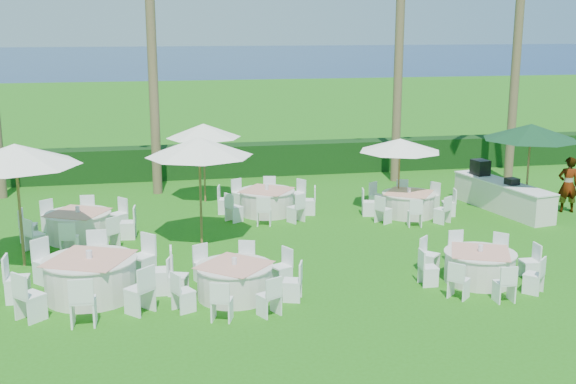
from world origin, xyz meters
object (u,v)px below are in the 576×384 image
staff_person (568,185)px  umbrella_a (15,155)px  banquet_table_d (79,225)px  umbrella_b (199,147)px  umbrella_c (203,131)px  umbrella_green (531,132)px  banquet_table_a (91,277)px  banquet_table_c (480,266)px  banquet_table_f (408,203)px  umbrella_d (400,145)px  buffet_table (502,195)px  banquet_table_e (267,201)px  banquet_table_b (235,280)px

staff_person → umbrella_a: bearing=19.3°
banquet_table_d → umbrella_b: 4.01m
staff_person → umbrella_c: bearing=-6.1°
umbrella_a → umbrella_green: size_ratio=1.05×
banquet_table_a → banquet_table_c: size_ratio=1.23×
banquet_table_f → umbrella_d: umbrella_d is taller
banquet_table_c → buffet_table: (3.54, 5.77, 0.12)m
banquet_table_a → banquet_table_c: (8.51, -0.77, -0.08)m
umbrella_b → umbrella_green: size_ratio=0.98×
banquet_table_f → umbrella_b: umbrella_b is taller
umbrella_c → umbrella_green: size_ratio=0.89×
banquet_table_c → banquet_table_e: bearing=118.3°
banquet_table_b → banquet_table_e: bearing=74.5°
banquet_table_d → umbrella_a: size_ratio=1.00×
umbrella_green → banquet_table_b: bearing=-151.7°
banquet_table_b → umbrella_d: 8.71m
umbrella_a → umbrella_c: umbrella_a is taller
banquet_table_f → umbrella_d: bearing=103.7°
banquet_table_c → umbrella_b: 7.54m
banquet_table_b → banquet_table_f: (6.02, 5.64, -0.01)m
banquet_table_d → staff_person: size_ratio=1.77×
banquet_table_e → umbrella_c: umbrella_c is taller
banquet_table_b → staff_person: staff_person is taller
banquet_table_e → banquet_table_b: bearing=-105.5°
banquet_table_d → umbrella_c: (3.71, 3.60, 1.94)m
staff_person → umbrella_green: bearing=5.4°
banquet_table_c → umbrella_b: umbrella_b is taller
banquet_table_a → banquet_table_e: bearing=51.4°
umbrella_a → umbrella_b: umbrella_a is taller
banquet_table_b → umbrella_c: 8.82m
banquet_table_d → umbrella_b: (3.21, -1.00, 2.19)m
banquet_table_e → umbrella_green: 8.23m
banquet_table_c → umbrella_d: bearing=86.7°
banquet_table_f → staff_person: staff_person is taller
banquet_table_e → umbrella_d: (4.04, -0.49, 1.68)m
banquet_table_a → banquet_table_d: size_ratio=1.13×
umbrella_d → umbrella_green: (3.77, -0.97, 0.44)m
umbrella_d → buffet_table: bearing=-10.1°
banquet_table_f → umbrella_c: 6.88m
umbrella_green → buffet_table: 2.15m
banquet_table_c → umbrella_a: (-10.23, 3.21, 2.33)m
banquet_table_b → banquet_table_d: banquet_table_d is taller
banquet_table_b → umbrella_b: umbrella_b is taller
banquet_table_a → umbrella_a: 3.74m
banquet_table_a → umbrella_a: umbrella_a is taller
banquet_table_d → banquet_table_f: 9.62m
umbrella_a → buffet_table: 14.18m
banquet_table_c → umbrella_green: umbrella_green is taller
banquet_table_e → umbrella_a: umbrella_a is taller
banquet_table_c → staff_person: bearing=43.8°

